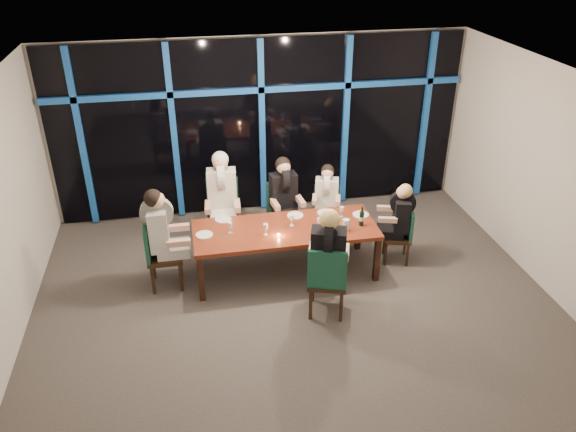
# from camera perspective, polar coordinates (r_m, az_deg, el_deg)

# --- Properties ---
(room) EXTENTS (7.04, 7.00, 3.02)m
(room) POSITION_cam_1_polar(r_m,az_deg,el_deg) (6.66, 0.99, 4.95)
(room) COLOR #534D49
(room) RESTS_ON ground
(window_wall) EXTENTS (6.86, 0.43, 2.94)m
(window_wall) POSITION_cam_1_polar(r_m,az_deg,el_deg) (9.53, -2.64, 9.27)
(window_wall) COLOR black
(window_wall) RESTS_ON ground
(dining_table) EXTENTS (2.60, 1.00, 0.75)m
(dining_table) POSITION_cam_1_polar(r_m,az_deg,el_deg) (7.97, -0.27, -1.65)
(dining_table) COLOR maroon
(dining_table) RESTS_ON ground
(chair_far_left) EXTENTS (0.53, 0.53, 1.06)m
(chair_far_left) POSITION_cam_1_polar(r_m,az_deg,el_deg) (8.85, -6.60, 0.77)
(chair_far_left) COLOR black
(chair_far_left) RESTS_ON ground
(chair_far_mid) EXTENTS (0.50, 0.50, 0.98)m
(chair_far_mid) POSITION_cam_1_polar(r_m,az_deg,el_deg) (8.89, -0.56, 0.75)
(chair_far_mid) COLOR black
(chair_far_mid) RESTS_ON ground
(chair_far_right) EXTENTS (0.50, 0.50, 0.86)m
(chair_far_right) POSITION_cam_1_polar(r_m,az_deg,el_deg) (9.03, 3.90, 0.69)
(chair_far_right) COLOR black
(chair_far_right) RESTS_ON ground
(chair_end_left) EXTENTS (0.48, 0.48, 1.03)m
(chair_end_left) POSITION_cam_1_polar(r_m,az_deg,el_deg) (7.96, -13.10, -3.46)
(chair_end_left) COLOR black
(chair_end_left) RESTS_ON ground
(chair_end_right) EXTENTS (0.50, 0.50, 0.87)m
(chair_end_right) POSITION_cam_1_polar(r_m,az_deg,el_deg) (8.53, 11.55, -1.63)
(chair_end_right) COLOR black
(chair_end_right) RESTS_ON ground
(chair_near_mid) EXTENTS (0.61, 0.61, 1.06)m
(chair_near_mid) POSITION_cam_1_polar(r_m,az_deg,el_deg) (7.20, 4.00, -6.28)
(chair_near_mid) COLOR black
(chair_near_mid) RESTS_ON ground
(diner_far_left) EXTENTS (0.55, 0.68, 1.04)m
(diner_far_left) POSITION_cam_1_polar(r_m,az_deg,el_deg) (8.59, -6.75, 2.97)
(diner_far_left) COLOR silver
(diner_far_left) RESTS_ON ground
(diner_far_mid) EXTENTS (0.51, 0.63, 0.95)m
(diner_far_mid) POSITION_cam_1_polar(r_m,az_deg,el_deg) (8.65, -0.41, 2.78)
(diner_far_mid) COLOR black
(diner_far_mid) RESTS_ON ground
(diner_far_right) EXTENTS (0.50, 0.59, 0.84)m
(diner_far_right) POSITION_cam_1_polar(r_m,az_deg,el_deg) (8.81, 3.96, 2.46)
(diner_far_right) COLOR silver
(diner_far_right) RESTS_ON ground
(diner_end_left) EXTENTS (0.64, 0.51, 1.00)m
(diner_end_left) POSITION_cam_1_polar(r_m,az_deg,el_deg) (7.75, -12.78, -0.86)
(diner_end_left) COLOR black
(diner_end_left) RESTS_ON ground
(diner_end_right) EXTENTS (0.59, 0.50, 0.85)m
(diner_end_right) POSITION_cam_1_polar(r_m,az_deg,el_deg) (8.36, 11.28, 0.44)
(diner_end_right) COLOR black
(diner_end_right) RESTS_ON ground
(diner_near_mid) EXTENTS (0.62, 0.72, 1.03)m
(diner_near_mid) POSITION_cam_1_polar(r_m,az_deg,el_deg) (7.04, 4.15, -3.07)
(diner_near_mid) COLOR black
(diner_near_mid) RESTS_ON ground
(plate_far_left) EXTENTS (0.24, 0.24, 0.01)m
(plate_far_left) POSITION_cam_1_polar(r_m,az_deg,el_deg) (8.20, -6.61, -0.34)
(plate_far_left) COLOR white
(plate_far_left) RESTS_ON dining_table
(plate_far_mid) EXTENTS (0.24, 0.24, 0.01)m
(plate_far_mid) POSITION_cam_1_polar(r_m,az_deg,el_deg) (8.25, 0.74, 0.05)
(plate_far_mid) COLOR white
(plate_far_mid) RESTS_ON dining_table
(plate_far_right) EXTENTS (0.24, 0.24, 0.01)m
(plate_far_right) POSITION_cam_1_polar(r_m,az_deg,el_deg) (8.34, 3.81, 0.33)
(plate_far_right) COLOR white
(plate_far_right) RESTS_ON dining_table
(plate_end_left) EXTENTS (0.24, 0.24, 0.01)m
(plate_end_left) POSITION_cam_1_polar(r_m,az_deg,el_deg) (7.85, -8.51, -1.90)
(plate_end_left) COLOR white
(plate_end_left) RESTS_ON dining_table
(plate_end_right) EXTENTS (0.24, 0.24, 0.01)m
(plate_end_right) POSITION_cam_1_polar(r_m,az_deg,el_deg) (8.34, 7.39, 0.14)
(plate_end_right) COLOR white
(plate_end_right) RESTS_ON dining_table
(plate_near_mid) EXTENTS (0.24, 0.24, 0.01)m
(plate_near_mid) POSITION_cam_1_polar(r_m,az_deg,el_deg) (7.65, 4.28, -2.47)
(plate_near_mid) COLOR white
(plate_near_mid) RESTS_ON dining_table
(wine_bottle) EXTENTS (0.07, 0.07, 0.30)m
(wine_bottle) POSITION_cam_1_polar(r_m,az_deg,el_deg) (8.02, 7.48, -0.23)
(wine_bottle) COLOR black
(wine_bottle) RESTS_ON dining_table
(water_pitcher) EXTENTS (0.11, 0.10, 0.18)m
(water_pitcher) POSITION_cam_1_polar(r_m,az_deg,el_deg) (7.87, 5.88, -0.93)
(water_pitcher) COLOR silver
(water_pitcher) RESTS_ON dining_table
(tea_light) EXTENTS (0.05, 0.05, 0.03)m
(tea_light) POSITION_cam_1_polar(r_m,az_deg,el_deg) (7.74, -0.96, -1.96)
(tea_light) COLOR #FF9D4C
(tea_light) RESTS_ON dining_table
(wine_glass_a) EXTENTS (0.07, 0.07, 0.17)m
(wine_glass_a) POSITION_cam_1_polar(r_m,az_deg,el_deg) (7.72, -2.28, -1.11)
(wine_glass_a) COLOR silver
(wine_glass_a) RESTS_ON dining_table
(wine_glass_b) EXTENTS (0.07, 0.07, 0.17)m
(wine_glass_b) POSITION_cam_1_polar(r_m,az_deg,el_deg) (7.94, 0.38, -0.19)
(wine_glass_b) COLOR silver
(wine_glass_b) RESTS_ON dining_table
(wine_glass_c) EXTENTS (0.06, 0.06, 0.17)m
(wine_glass_c) POSITION_cam_1_polar(r_m,az_deg,el_deg) (7.87, 3.19, -0.53)
(wine_glass_c) COLOR silver
(wine_glass_c) RESTS_ON dining_table
(wine_glass_d) EXTENTS (0.06, 0.06, 0.16)m
(wine_glass_d) POSITION_cam_1_polar(r_m,az_deg,el_deg) (7.80, -5.90, -0.95)
(wine_glass_d) COLOR silver
(wine_glass_d) RESTS_ON dining_table
(wine_glass_e) EXTENTS (0.06, 0.06, 0.16)m
(wine_glass_e) POSITION_cam_1_polar(r_m,az_deg,el_deg) (8.22, 5.49, 0.67)
(wine_glass_e) COLOR silver
(wine_glass_e) RESTS_ON dining_table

